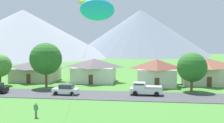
% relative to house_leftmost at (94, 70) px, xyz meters
% --- Properties ---
extents(road_strip, '(160.00, 7.53, 0.08)m').
position_rel_house_leftmost_xyz_m(road_strip, '(7.34, -14.39, -2.60)').
color(road_strip, '#424247').
rests_on(road_strip, ground).
extents(mountain_west_ridge, '(105.87, 105.87, 28.61)m').
position_rel_house_leftmost_xyz_m(mountain_west_ridge, '(-62.96, 94.33, 11.66)').
color(mountain_west_ridge, '#8E939E').
rests_on(mountain_west_ridge, ground).
extents(mountain_far_east_ridge, '(95.71, 95.71, 31.93)m').
position_rel_house_leftmost_xyz_m(mountain_far_east_ridge, '(6.54, 130.46, 13.32)').
color(mountain_far_east_ridge, slate).
rests_on(mountain_far_east_ridge, ground).
extents(house_leftmost, '(9.52, 7.66, 5.10)m').
position_rel_house_leftmost_xyz_m(house_leftmost, '(0.00, 0.00, 0.00)').
color(house_leftmost, silver).
rests_on(house_leftmost, ground).
extents(house_left_center, '(10.04, 8.03, 4.57)m').
position_rel_house_leftmost_xyz_m(house_left_center, '(-13.28, -0.32, -0.27)').
color(house_left_center, beige).
rests_on(house_left_center, ground).
extents(house_right_center, '(10.27, 7.90, 5.48)m').
position_rel_house_leftmost_xyz_m(house_right_center, '(23.37, -0.11, 0.20)').
color(house_right_center, beige).
rests_on(house_right_center, ground).
extents(house_rightmost, '(7.87, 6.68, 5.31)m').
position_rel_house_leftmost_xyz_m(house_rightmost, '(13.32, -3.43, 0.11)').
color(house_rightmost, silver).
rests_on(house_rightmost, ground).
extents(tree_near_left, '(5.16, 5.16, 6.88)m').
position_rel_house_leftmost_xyz_m(tree_near_left, '(19.21, -9.00, 1.65)').
color(tree_near_left, brown).
rests_on(tree_near_left, ground).
extents(tree_left_of_center, '(6.07, 6.07, 8.57)m').
position_rel_house_leftmost_xyz_m(tree_left_of_center, '(-7.56, -8.53, 2.88)').
color(tree_left_of_center, brown).
rests_on(tree_left_of_center, ground).
extents(tree_center, '(4.58, 4.58, 6.33)m').
position_rel_house_leftmost_xyz_m(tree_center, '(-17.66, -7.39, 1.38)').
color(tree_center, brown).
rests_on(tree_center, ground).
extents(parked_car_white_mid_west, '(4.22, 2.12, 1.68)m').
position_rel_house_leftmost_xyz_m(parked_car_white_mid_west, '(-1.71, -14.79, -1.77)').
color(parked_car_white_mid_west, white).
rests_on(parked_car_white_mid_west, road_strip).
extents(pickup_truck_white_west_side, '(5.29, 2.52, 1.99)m').
position_rel_house_leftmost_xyz_m(pickup_truck_white_west_side, '(11.20, -13.32, -1.58)').
color(pickup_truck_white_west_side, white).
rests_on(pickup_truck_white_west_side, road_strip).
extents(kite_flyer_with_kite, '(4.49, 3.17, 12.18)m').
position_rel_house_leftmost_xyz_m(kite_flyer_with_kite, '(7.35, -34.56, 8.41)').
color(kite_flyer_with_kite, '#3D3D42').
rests_on(kite_flyer_with_kite, ground).
extents(watcher_person, '(0.56, 0.24, 1.68)m').
position_rel_house_leftmost_xyz_m(watcher_person, '(-1.08, -27.79, -1.76)').
color(watcher_person, '#70604C').
rests_on(watcher_person, ground).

